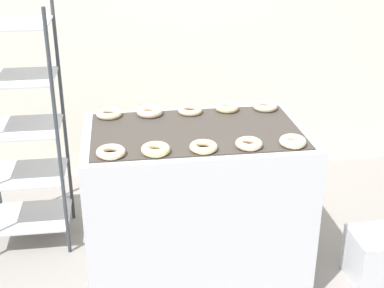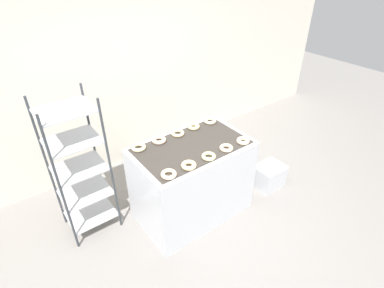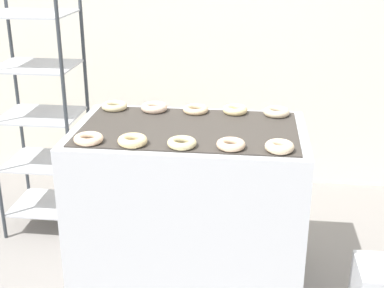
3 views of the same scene
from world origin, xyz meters
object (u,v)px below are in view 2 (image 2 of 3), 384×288
at_px(glaze_bin, 269,176).
at_px(baking_rack_cart, 79,168).
at_px(donut_far_right, 194,126).
at_px(donut_near_left, 189,165).
at_px(donut_far_center, 178,133).
at_px(donut_near_center, 209,156).
at_px(donut_far_left, 159,140).
at_px(donut_near_rightmost, 243,141).
at_px(donut_far_rightmost, 210,121).
at_px(donut_near_right, 226,148).
at_px(donut_near_leftmost, 169,174).
at_px(donut_far_leftmost, 139,147).
at_px(fryer_machine, 192,180).

bearing_deg(glaze_bin, baking_rack_cart, 160.45).
xyz_separation_m(baking_rack_cart, donut_far_right, (1.30, -0.25, 0.17)).
distance_m(donut_near_left, donut_far_right, 0.75).
bearing_deg(donut_far_center, donut_far_right, 3.20).
xyz_separation_m(donut_near_center, donut_far_left, (-0.25, 0.56, 0.00)).
xyz_separation_m(donut_near_rightmost, donut_far_rightmost, (0.00, 0.56, -0.00)).
relative_size(glaze_bin, donut_far_right, 2.60).
xyz_separation_m(donut_near_left, donut_far_center, (0.26, 0.56, -0.00)).
bearing_deg(donut_near_left, donut_near_right, 0.83).
relative_size(donut_far_left, donut_far_rightmost, 1.04).
relative_size(baking_rack_cart, glaze_bin, 4.30).
bearing_deg(donut_far_left, baking_rack_cart, 162.51).
height_order(donut_near_center, donut_far_right, donut_far_right).
distance_m(donut_near_center, donut_far_center, 0.56).
xyz_separation_m(donut_near_leftmost, donut_far_rightmost, (0.96, 0.56, 0.00)).
height_order(donut_near_left, donut_near_center, donut_near_left).
bearing_deg(donut_far_leftmost, donut_near_right, -37.38).
distance_m(fryer_machine, donut_near_right, 0.62).
bearing_deg(donut_near_center, donut_near_rightmost, -0.36).
bearing_deg(donut_far_rightmost, baking_rack_cart, 170.52).
bearing_deg(donut_far_left, donut_near_rightmost, -37.82).
relative_size(glaze_bin, donut_far_center, 2.52).
relative_size(donut_near_leftmost, donut_far_right, 1.03).
height_order(donut_near_leftmost, donut_far_leftmost, same).
relative_size(donut_near_center, donut_far_leftmost, 0.95).
bearing_deg(baking_rack_cart, donut_far_center, -13.58).
height_order(baking_rack_cart, donut_near_leftmost, baking_rack_cart).
xyz_separation_m(donut_near_leftmost, donut_far_right, (0.72, 0.57, 0.00)).
height_order(donut_far_center, donut_far_right, donut_far_right).
distance_m(donut_far_left, donut_far_center, 0.25).
height_order(donut_far_center, donut_far_rightmost, donut_far_rightmost).
bearing_deg(donut_far_rightmost, donut_near_left, -142.50).
bearing_deg(donut_near_rightmost, donut_far_right, 112.65).
height_order(donut_far_left, donut_far_rightmost, donut_far_left).
distance_m(baking_rack_cart, donut_far_rightmost, 1.57).
relative_size(donut_far_left, donut_far_center, 1.05).
xyz_separation_m(baking_rack_cart, donut_far_center, (1.07, -0.26, 0.16)).
distance_m(baking_rack_cart, donut_far_leftmost, 0.65).
bearing_deg(donut_near_center, baking_rack_cart, 142.63).
distance_m(donut_near_center, donut_near_rightmost, 0.47).
bearing_deg(glaze_bin, donut_far_left, 159.24).
xyz_separation_m(glaze_bin, donut_near_leftmost, (-1.59, -0.04, 0.83)).
bearing_deg(donut_near_right, donut_far_rightmost, 66.72).
bearing_deg(donut_far_right, donut_near_left, -130.50).
bearing_deg(donut_near_rightmost, glaze_bin, 3.92).
bearing_deg(fryer_machine, donut_far_leftmost, 149.85).
relative_size(donut_far_center, donut_far_rightmost, 0.99).
distance_m(fryer_machine, donut_near_left, 0.63).
xyz_separation_m(donut_far_leftmost, donut_far_rightmost, (0.97, -0.01, 0.00)).
height_order(donut_near_left, donut_far_left, donut_far_left).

